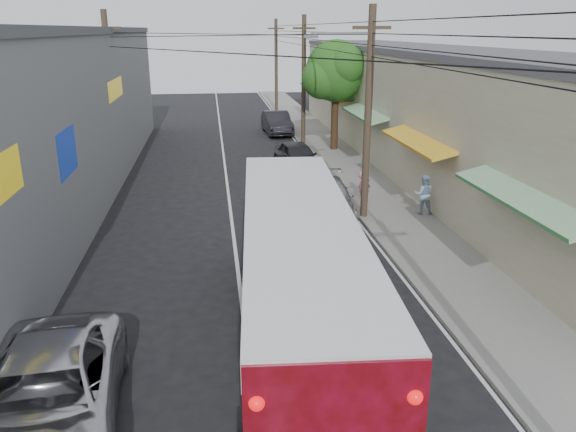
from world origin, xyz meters
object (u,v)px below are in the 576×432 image
jeepney (46,399)px  parked_suv (327,199)px  parked_car_mid (297,157)px  parked_car_far (277,123)px  pedestrian_near (364,181)px  pedestrian_far (423,194)px  coach_bus (298,278)px

jeepney → parked_suv: (7.60, 11.87, -0.06)m
parked_car_mid → parked_car_far: size_ratio=0.92×
pedestrian_near → pedestrian_far: 2.96m
pedestrian_near → pedestrian_far: pedestrian_far is taller
coach_bus → parked_suv: bearing=78.7°
coach_bus → parked_car_far: bearing=88.5°
parked_car_far → pedestrian_far: (3.60, -19.40, 0.13)m
parked_car_mid → pedestrian_near: bearing=-78.6°
pedestrian_far → parked_suv: bearing=4.1°
parked_car_mid → pedestrian_near: pedestrian_near is taller
jeepney → pedestrian_far: pedestrian_far is taller
jeepney → parked_car_far: bearing=70.9°
pedestrian_near → pedestrian_far: (1.78, -2.37, 0.02)m
parked_suv → parked_car_far: size_ratio=1.04×
pedestrian_near → parked_car_far: bearing=-86.6°
coach_bus → pedestrian_far: coach_bus is taller
coach_bus → pedestrian_far: (6.39, 8.86, -0.80)m
pedestrian_near → pedestrian_far: bearing=124.2°
parked_car_mid → parked_car_far: 11.11m
coach_bus → parked_car_mid: (2.59, 17.16, -0.97)m
coach_bus → parked_car_mid: coach_bus is taller
parked_car_mid → parked_car_far: bearing=81.5°
parked_car_mid → pedestrian_near: (2.02, -5.93, 0.14)m
parked_car_far → pedestrian_near: 17.13m
coach_bus → jeepney: bearing=-149.5°
parked_car_mid → parked_suv: bearing=-97.4°
jeepney → parked_car_far: parked_car_far is taller
parked_car_far → coach_bus: bearing=-98.9°
parked_car_mid → pedestrian_far: (3.80, -8.30, 0.17)m
parked_suv → pedestrian_near: (2.02, 1.84, 0.18)m
jeepney → pedestrian_near: size_ratio=3.61×
parked_suv → parked_car_mid: bearing=96.1°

